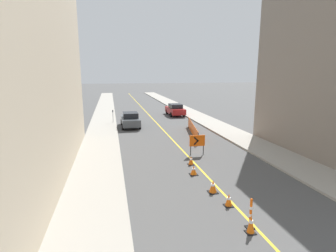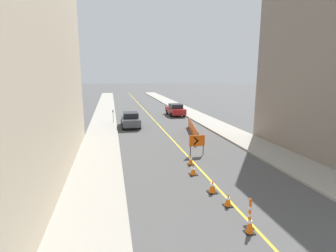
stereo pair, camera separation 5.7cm
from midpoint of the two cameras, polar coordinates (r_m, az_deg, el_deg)
name	(u,v)px [view 1 (the left image)]	position (r m, az deg, el deg)	size (l,w,h in m)	color
lane_stripe	(145,111)	(40.00, -5.01, 3.27)	(0.12, 74.87, 0.01)	gold
sidewalk_left	(105,112)	(39.68, -13.67, 3.02)	(2.94, 74.87, 0.13)	#9E998E
sidewalk_right	(183,109)	(41.18, 3.33, 3.62)	(2.94, 74.87, 0.13)	#9E998E
traffic_cone_second	(251,224)	(10.40, 17.45, -19.69)	(0.34, 0.34, 0.70)	black
traffic_cone_third	(229,200)	(11.99, 12.95, -15.44)	(0.37, 0.37, 0.55)	black
traffic_cone_fourth	(213,186)	(13.04, 9.64, -12.86)	(0.45, 0.45, 0.62)	black
traffic_cone_fifth	(194,170)	(15.03, 5.49, -9.55)	(0.45, 0.45, 0.54)	black
traffic_cone_farthest	(191,160)	(16.57, 4.93, -7.46)	(0.39, 0.39, 0.57)	black
delineator_post_front	(251,215)	(10.59, 17.37, -18.06)	(0.29, 0.29, 1.18)	black
arrow_barricade_primary	(197,141)	(18.32, 6.29, -3.35)	(1.10, 0.10, 1.42)	#EF560C
safety_mesh_fence	(193,129)	(24.51, 5.32, -0.68)	(1.42, 7.29, 1.04)	#EF560C
parked_car_curb_near	(130,120)	(28.12, -8.26, 1.40)	(1.93, 4.31, 1.59)	#474C51
parked_car_curb_mid	(175,110)	(35.55, 1.52, 3.59)	(1.95, 4.36, 1.59)	maroon
parking_meter_near_curb	(113,114)	(30.37, -11.97, 2.66)	(0.12, 0.11, 1.44)	#4C4C51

